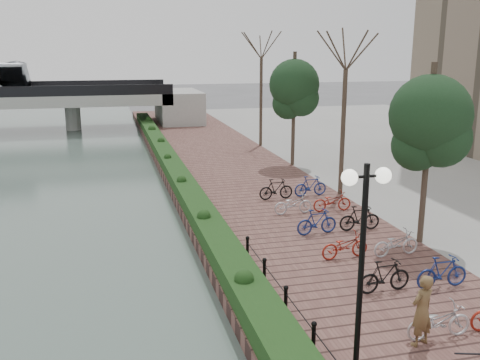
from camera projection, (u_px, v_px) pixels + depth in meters
name	position (u px, v px, depth m)	size (l,w,h in m)	color
promenade	(254.00, 196.00, 26.89)	(8.00, 75.00, 0.50)	brown
hedge	(180.00, 178.00, 28.31)	(1.10, 56.00, 0.60)	#183814
lamppost	(363.00, 231.00, 10.38)	(1.02, 0.32, 4.82)	black
pedestrian	(422.00, 310.00, 12.66)	(0.65, 0.43, 1.79)	brown
bicycle_parking	(355.00, 232.00, 19.32)	(2.40, 14.69, 1.00)	silver
street_trees	(376.00, 140.00, 22.48)	(3.20, 37.12, 6.80)	#382F21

